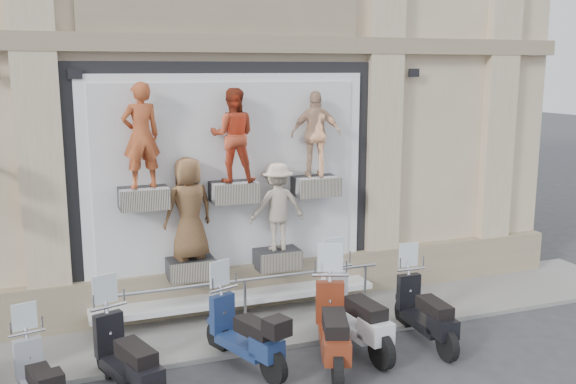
% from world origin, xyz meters
% --- Properties ---
extents(ground, '(90.00, 90.00, 0.00)m').
position_xyz_m(ground, '(0.00, 0.00, 0.00)').
color(ground, '#313134').
rests_on(ground, ground).
extents(sidewalk, '(16.00, 2.20, 0.08)m').
position_xyz_m(sidewalk, '(0.00, 2.10, 0.04)').
color(sidewalk, gray).
rests_on(sidewalk, ground).
extents(shop_vitrine, '(5.60, 0.83, 4.30)m').
position_xyz_m(shop_vitrine, '(0.02, 2.75, 2.37)').
color(shop_vitrine, black).
rests_on(shop_vitrine, ground).
extents(guard_rail, '(5.06, 0.10, 0.93)m').
position_xyz_m(guard_rail, '(0.00, 2.00, 0.47)').
color(guard_rail, '#9EA0A5').
rests_on(guard_rail, ground).
extents(scooter_c, '(0.86, 1.78, 1.39)m').
position_xyz_m(scooter_c, '(-3.30, 0.22, 0.69)').
color(scooter_c, gray).
rests_on(scooter_c, ground).
extents(scooter_d, '(1.14, 2.03, 1.59)m').
position_xyz_m(scooter_d, '(-2.17, 0.38, 0.79)').
color(scooter_d, black).
rests_on(scooter_d, ground).
extents(scooter_e, '(1.16, 1.96, 1.53)m').
position_xyz_m(scooter_e, '(-0.42, 0.67, 0.76)').
color(scooter_e, navy).
rests_on(scooter_e, ground).
extents(scooter_f, '(1.31, 2.22, 1.73)m').
position_xyz_m(scooter_f, '(0.84, 0.22, 0.87)').
color(scooter_f, maroon).
rests_on(scooter_f, ground).
extents(scooter_g, '(0.82, 2.13, 1.69)m').
position_xyz_m(scooter_g, '(1.40, 0.64, 0.85)').
color(scooter_g, silver).
rests_on(scooter_g, ground).
extents(scooter_h, '(0.64, 1.91, 1.54)m').
position_xyz_m(scooter_h, '(2.59, 0.45, 0.77)').
color(scooter_h, black).
rests_on(scooter_h, ground).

